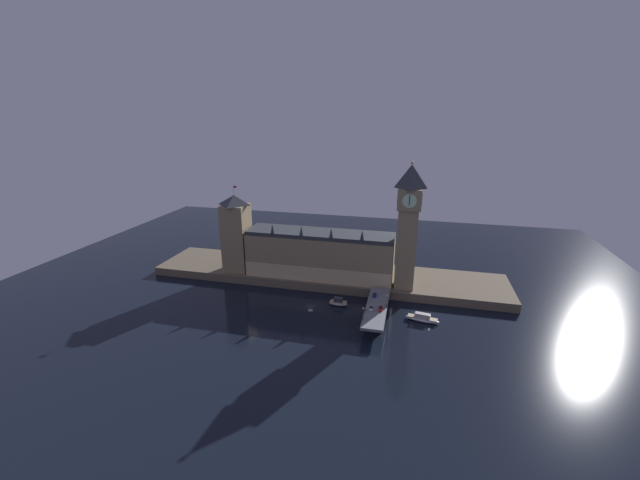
{
  "coord_description": "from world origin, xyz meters",
  "views": [
    {
      "loc": [
        50.84,
        -186.59,
        101.22
      ],
      "look_at": [
        0.46,
        20.0,
        31.98
      ],
      "focal_mm": 22.0,
      "sensor_mm": 36.0,
      "label": 1
    }
  ],
  "objects": [
    {
      "name": "ground_plane",
      "position": [
        0.0,
        0.0,
        0.0
      ],
      "size": [
        400.0,
        400.0,
        0.0
      ],
      "primitive_type": "plane",
      "color": "black"
    },
    {
      "name": "embankment",
      "position": [
        0.0,
        39.0,
        2.58
      ],
      "size": [
        220.0,
        42.0,
        5.15
      ],
      "color": "brown",
      "rests_on": "ground_plane"
    },
    {
      "name": "parliament_hall",
      "position": [
        -2.39,
        31.51,
        19.12
      ],
      "size": [
        88.68,
        22.35,
        33.73
      ],
      "color": "#8E7A56",
      "rests_on": "embankment"
    },
    {
      "name": "clock_tower",
      "position": [
        48.72,
        26.86,
        43.12
      ],
      "size": [
        13.14,
        13.25,
        71.87
      ],
      "color": "#8E7A56",
      "rests_on": "embankment"
    },
    {
      "name": "victoria_tower",
      "position": [
        -55.7,
        29.07,
        29.45
      ],
      "size": [
        15.44,
        15.44,
        54.39
      ],
      "color": "#8E7A56",
      "rests_on": "embankment"
    },
    {
      "name": "bridge",
      "position": [
        36.39,
        -5.0,
        4.88
      ],
      "size": [
        10.64,
        46.0,
        7.05
      ],
      "color": "slate",
      "rests_on": "ground_plane"
    },
    {
      "name": "car_northbound_lead",
      "position": [
        34.05,
        6.49,
        7.69
      ],
      "size": [
        2.07,
        4.69,
        1.36
      ],
      "color": "navy",
      "rests_on": "bridge"
    },
    {
      "name": "car_northbound_trail",
      "position": [
        34.05,
        -9.19,
        7.76
      ],
      "size": [
        1.96,
        4.67,
        1.53
      ],
      "color": "silver",
      "rests_on": "bridge"
    },
    {
      "name": "car_southbound_lead",
      "position": [
        38.73,
        -8.35,
        7.78
      ],
      "size": [
        1.97,
        4.53,
        1.55
      ],
      "color": "red",
      "rests_on": "bridge"
    },
    {
      "name": "pedestrian_near_rail",
      "position": [
        31.7,
        -12.23,
        7.97
      ],
      "size": [
        0.38,
        0.38,
        1.75
      ],
      "color": "black",
      "rests_on": "bridge"
    },
    {
      "name": "pedestrian_mid_walk",
      "position": [
        41.07,
        -3.37,
        7.88
      ],
      "size": [
        0.38,
        0.38,
        1.58
      ],
      "color": "black",
      "rests_on": "bridge"
    },
    {
      "name": "street_lamp_near",
      "position": [
        31.3,
        -19.72,
        10.93
      ],
      "size": [
        1.34,
        0.6,
        6.2
      ],
      "color": "#2D3333",
      "rests_on": "bridge"
    },
    {
      "name": "street_lamp_mid",
      "position": [
        41.47,
        -5.0,
        11.4
      ],
      "size": [
        1.34,
        0.6,
        6.97
      ],
      "color": "#2D3333",
      "rests_on": "bridge"
    },
    {
      "name": "boat_upstream",
      "position": [
        14.53,
        4.83,
        1.61
      ],
      "size": [
        10.47,
        4.85,
        4.4
      ],
      "color": "#B2A893",
      "rests_on": "ground_plane"
    },
    {
      "name": "boat_downstream",
      "position": [
        59.54,
        -2.19,
        1.58
      ],
      "size": [
        17.38,
        7.06,
        4.32
      ],
      "color": "white",
      "rests_on": "ground_plane"
    }
  ]
}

